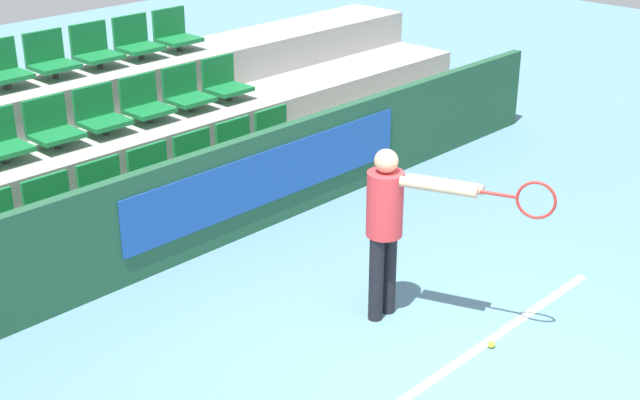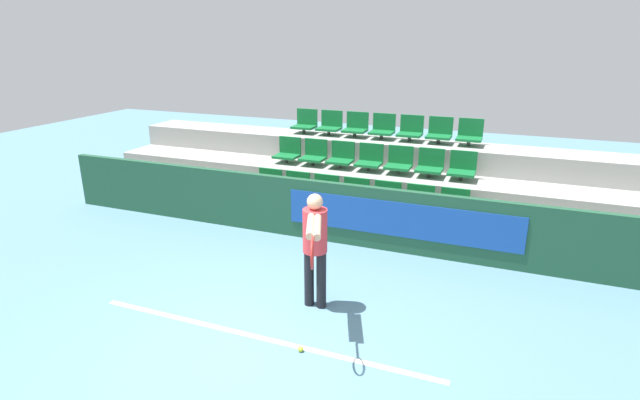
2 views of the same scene
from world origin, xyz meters
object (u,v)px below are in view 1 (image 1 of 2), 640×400
object	(u,v)px
stadium_chair_6	(278,135)
stadium_chair_12	(186,92)
stadium_chair_19	(136,41)
stadium_chair_1	(54,209)
stadium_chair_16	(2,68)
stadium_chair_20	(175,33)
stadium_chair_11	(145,103)
stadium_chair_3	(155,175)
stadium_chair_9	(52,127)
tennis_ball	(491,344)
stadium_chair_5	(240,147)
stadium_chair_18	(95,50)
stadium_chair_2	(107,191)
stadium_chair_4	(199,161)
stadium_chair_13	(224,82)
stadium_chair_10	(100,115)
tennis_player	(393,217)
stadium_chair_17	(50,59)

from	to	relation	value
stadium_chair_6	stadium_chair_12	xyz separation A→B (m)	(-0.59, 0.93, 0.46)
stadium_chair_19	stadium_chair_1	bearing A→B (deg)	-141.74
stadium_chair_16	stadium_chair_20	bearing A→B (deg)	0.00
stadium_chair_1	stadium_chair_11	xyz separation A→B (m)	(1.78, 0.93, 0.46)
stadium_chair_3	stadium_chair_9	world-z (taller)	stadium_chair_9
stadium_chair_11	tennis_ball	distance (m)	4.89
stadium_chair_5	stadium_chair_9	distance (m)	2.06
stadium_chair_1	stadium_chair_9	distance (m)	1.20
stadium_chair_16	stadium_chair_18	bearing A→B (deg)	0.00
stadium_chair_2	stadium_chair_4	size ratio (longest dim) A/B	1.00
stadium_chair_4	stadium_chair_16	bearing A→B (deg)	122.37
stadium_chair_13	stadium_chair_19	distance (m)	1.20
stadium_chair_10	stadium_chair_16	bearing A→B (deg)	122.37
stadium_chair_20	stadium_chair_18	bearing A→B (deg)	180.00
stadium_chair_6	stadium_chair_10	bearing A→B (deg)	152.26
stadium_chair_1	stadium_chair_5	xyz separation A→B (m)	(2.37, 0.00, 0.00)
stadium_chair_2	stadium_chair_13	size ratio (longest dim) A/B	1.00
stadium_chair_13	tennis_player	world-z (taller)	tennis_player
stadium_chair_3	stadium_chair_19	distance (m)	2.39
stadium_chair_4	stadium_chair_12	bearing A→B (deg)	57.63
stadium_chair_1	stadium_chair_2	distance (m)	0.59
stadium_chair_5	stadium_chair_18	bearing A→B (deg)	107.59
stadium_chair_5	stadium_chair_17	size ratio (longest dim) A/B	1.00
stadium_chair_6	stadium_chair_19	bearing A→B (deg)	107.59
stadium_chair_2	stadium_chair_12	bearing A→B (deg)	27.74
stadium_chair_20	tennis_player	size ratio (longest dim) A/B	0.33
stadium_chair_1	stadium_chair_5	bearing A→B (deg)	0.00
stadium_chair_4	tennis_player	bearing A→B (deg)	-94.02
stadium_chair_11	stadium_chair_9	bearing A→B (deg)	180.00
stadium_chair_3	stadium_chair_19	xyz separation A→B (m)	(1.18, 1.87, 0.92)
stadium_chair_10	stadium_chair_20	xyz separation A→B (m)	(1.78, 0.93, 0.46)
stadium_chair_20	stadium_chair_17	bearing A→B (deg)	180.00
stadium_chair_18	stadium_chair_20	size ratio (longest dim) A/B	1.00
stadium_chair_12	stadium_chair_17	xyz separation A→B (m)	(-1.18, 0.93, 0.46)
stadium_chair_9	stadium_chair_16	bearing A→B (deg)	90.00
stadium_chair_1	stadium_chair_20	distance (m)	3.62
stadium_chair_3	stadium_chair_5	size ratio (longest dim) A/B	1.00
stadium_chair_9	stadium_chair_20	xyz separation A→B (m)	(2.37, 0.93, 0.46)
stadium_chair_12	stadium_chair_17	bearing A→B (deg)	141.74
stadium_chair_6	stadium_chair_18	bearing A→B (deg)	122.37
stadium_chair_3	stadium_chair_19	size ratio (longest dim) A/B	1.00
stadium_chair_6	stadium_chair_13	size ratio (longest dim) A/B	1.00
stadium_chair_2	stadium_chair_4	distance (m)	1.18
stadium_chair_4	stadium_chair_10	distance (m)	1.20
stadium_chair_20	stadium_chair_19	bearing A→B (deg)	180.00
stadium_chair_10	tennis_ball	distance (m)	4.93
tennis_player	tennis_ball	xyz separation A→B (m)	(0.20, -0.94, -0.95)
stadium_chair_11	stadium_chair_2	bearing A→B (deg)	-141.74
tennis_player	tennis_ball	size ratio (longest dim) A/B	24.03
stadium_chair_10	stadium_chair_19	world-z (taller)	stadium_chair_19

